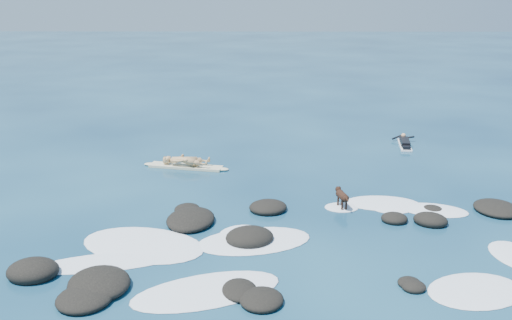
{
  "coord_description": "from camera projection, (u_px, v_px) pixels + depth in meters",
  "views": [
    {
      "loc": [
        -1.05,
        -15.81,
        6.9
      ],
      "look_at": [
        -1.27,
        4.0,
        0.9
      ],
      "focal_mm": 40.0,
      "sensor_mm": 36.0,
      "label": 1
    }
  ],
  "objects": [
    {
      "name": "dog",
      "position": [
        342.0,
        196.0,
        18.46
      ],
      "size": [
        0.42,
        1.04,
        0.67
      ],
      "rotation": [
        0.0,
        0.0,
        1.81
      ],
      "color": "black",
      "rests_on": "ground"
    },
    {
      "name": "paddling_surfer_rig",
      "position": [
        405.0,
        143.0,
        25.91
      ],
      "size": [
        1.04,
        2.34,
        0.4
      ],
      "rotation": [
        0.0,
        0.0,
        1.43
      ],
      "color": "white",
      "rests_on": "ground"
    },
    {
      "name": "breaking_foam",
      "position": [
        294.0,
        247.0,
        15.81
      ],
      "size": [
        14.5,
        8.03,
        0.12
      ],
      "color": "white",
      "rests_on": "ground"
    },
    {
      "name": "ground",
      "position": [
        297.0,
        227.0,
        17.12
      ],
      "size": [
        160.0,
        160.0,
        0.0
      ],
      "primitive_type": "plane",
      "color": "#0A2642",
      "rests_on": "ground"
    },
    {
      "name": "reef_rocks",
      "position": [
        238.0,
        244.0,
        15.78
      ],
      "size": [
        14.74,
        7.41,
        0.56
      ],
      "color": "black",
      "rests_on": "ground"
    },
    {
      "name": "standing_surfer_rig",
      "position": [
        185.0,
        149.0,
        22.54
      ],
      "size": [
        3.53,
        1.2,
        2.02
      ],
      "rotation": [
        0.0,
        0.0,
        -0.21
      ],
      "color": "beige",
      "rests_on": "ground"
    }
  ]
}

